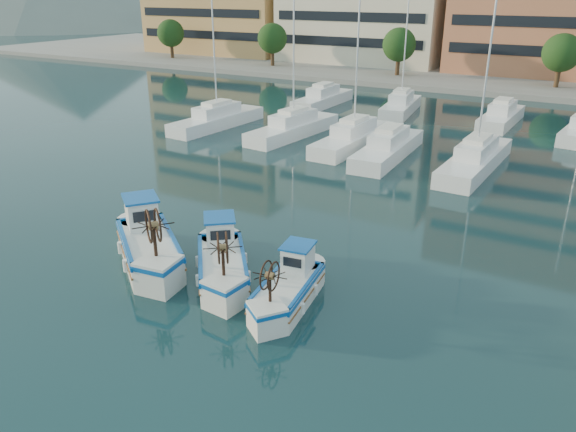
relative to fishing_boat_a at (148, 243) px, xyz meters
name	(u,v)px	position (x,y,z in m)	size (l,w,h in m)	color
ground	(251,310)	(5.75, -1.04, -0.87)	(300.00, 300.00, 0.00)	#183C3F
hill_west	(71,24)	(-134.25, 108.96, -0.87)	(180.00, 180.00, 60.00)	slate
yacht_marina	(415,128)	(2.60, 26.55, -0.34)	(39.06, 23.50, 11.50)	white
fishing_boat_a	(148,243)	(0.00, 0.00, 0.00)	(5.07, 4.59, 3.16)	silver
fishing_boat_b	(222,260)	(3.46, 0.41, -0.10)	(4.09, 4.45, 2.78)	silver
fishing_boat_c	(289,286)	(6.67, 0.08, -0.19)	(2.15, 4.05, 2.46)	silver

